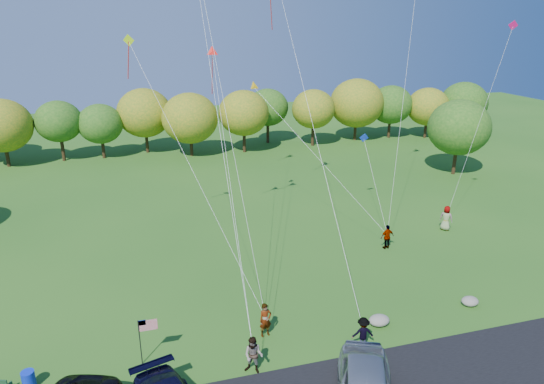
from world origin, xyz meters
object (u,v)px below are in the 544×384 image
(trash_barrel, at_px, (29,380))
(flyer_c, at_px, (363,333))
(flyer_b, at_px, (254,355))
(flyer_a, at_px, (265,320))
(flyer_d, at_px, (387,237))
(flyer_e, at_px, (446,218))

(trash_barrel, bearing_deg, flyer_c, -5.46)
(flyer_b, height_order, flyer_c, flyer_b)
(flyer_c, height_order, trash_barrel, flyer_c)
(flyer_a, height_order, flyer_b, flyer_b)
(flyer_a, height_order, trash_barrel, flyer_a)
(flyer_b, distance_m, flyer_c, 5.35)
(flyer_b, xyz_separation_m, flyer_c, (5.35, 0.27, -0.09))
(flyer_d, relative_size, trash_barrel, 2.13)
(flyer_c, relative_size, trash_barrel, 1.98)
(flyer_b, bearing_deg, flyer_e, 64.34)
(flyer_c, relative_size, flyer_e, 0.86)
(flyer_b, bearing_deg, flyer_a, 95.46)
(flyer_c, distance_m, flyer_e, 16.07)
(flyer_c, bearing_deg, flyer_b, 13.80)
(flyer_d, bearing_deg, trash_barrel, 15.30)
(flyer_e, xyz_separation_m, trash_barrel, (-26.57, -9.37, -0.53))
(flyer_e, bearing_deg, flyer_c, 88.08)
(flyer_a, relative_size, flyer_e, 0.95)
(flyer_c, height_order, flyer_e, flyer_e)
(flyer_b, height_order, trash_barrel, flyer_b)
(flyer_e, bearing_deg, trash_barrel, 65.42)
(flyer_d, xyz_separation_m, flyer_e, (5.67, 1.60, 0.07))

